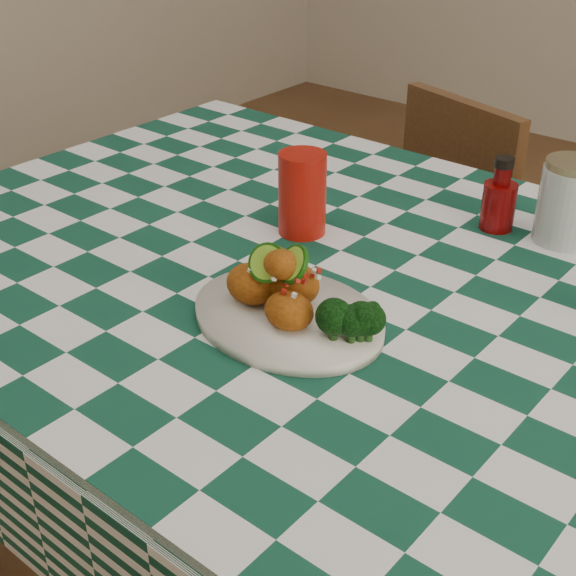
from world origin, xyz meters
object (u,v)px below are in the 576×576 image
Objects in this scene: fried_chicken_pile at (286,282)px; red_tumbler at (302,194)px; mason_jar at (568,202)px; wooden_chair_left at (400,270)px; ketchup_bottle at (500,194)px; dining_table at (359,485)px; plate at (288,317)px.

red_tumbler is (-0.16, 0.23, 0.01)m from fried_chicken_pile.
mason_jar is 0.76m from wooden_chair_left.
red_tumbler reaches higher than ketchup_bottle.
wooden_chair_left is (-0.51, 0.35, -0.45)m from mason_jar.
red_tumbler is 0.76m from wooden_chair_left.
dining_table is 0.43m from plate.
ketchup_bottle is at bearing -165.38° from mason_jar.
dining_table is at bearing 77.63° from fried_chicken_pile.
fried_chicken_pile is at bearing -55.53° from red_tumbler.
red_tumbler is at bearing 124.47° from fried_chicken_pile.
mason_jar is at bearing 64.88° from dining_table.
fried_chicken_pile is at bearing 180.00° from plate.
red_tumbler is 1.11× the size of ketchup_bottle.
red_tumbler reaches higher than wooden_chair_left.
dining_table is 12.12× the size of mason_jar.
red_tumbler is (-0.19, 0.08, 0.46)m from dining_table.
plate is at bearing -99.90° from ketchup_bottle.
ketchup_bottle is at bearing -26.72° from wooden_chair_left.
wooden_chair_left is at bearing 111.28° from plate.
plate is 0.35× the size of wooden_chair_left.
mason_jar is at bearing 35.51° from red_tumbler.
mason_jar reaches higher than dining_table.
plate is 0.46m from ketchup_bottle.
ketchup_bottle is at bearing 42.28° from red_tumbler.
fried_chicken_pile is 1.04× the size of mason_jar.
wooden_chair_left is (-0.32, 0.83, -0.44)m from fried_chicken_pile.
wooden_chair_left is at bearing 145.34° from mason_jar.
mason_jar is (0.19, 0.48, 0.00)m from fried_chicken_pile.
dining_table is 5.87× the size of plate.
red_tumbler is 0.17× the size of wooden_chair_left.
dining_table is at bearing -115.12° from mason_jar.
dining_table is 13.35× the size of ketchup_bottle.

